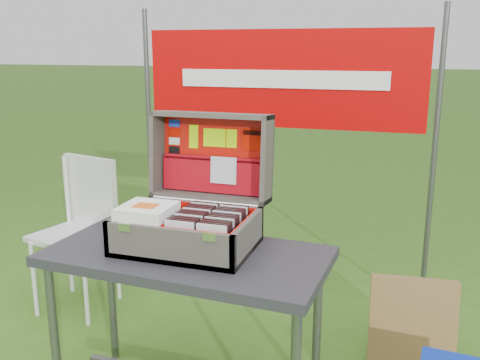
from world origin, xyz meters
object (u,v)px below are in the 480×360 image
(table, at_px, (189,330))
(cardboard_box, at_px, (412,322))
(chair, at_px, (74,237))
(suitcase, at_px, (192,183))

(table, distance_m, cardboard_box, 1.08)
(chair, bearing_deg, table, -17.93)
(suitcase, relative_size, cardboard_box, 1.28)
(chair, distance_m, cardboard_box, 1.86)
(table, distance_m, chair, 1.14)
(table, xyz_separation_m, chair, (-0.96, 0.61, 0.09))
(table, relative_size, suitcase, 2.06)
(suitcase, relative_size, chair, 0.62)
(cardboard_box, bearing_deg, table, -150.35)
(table, relative_size, cardboard_box, 2.63)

